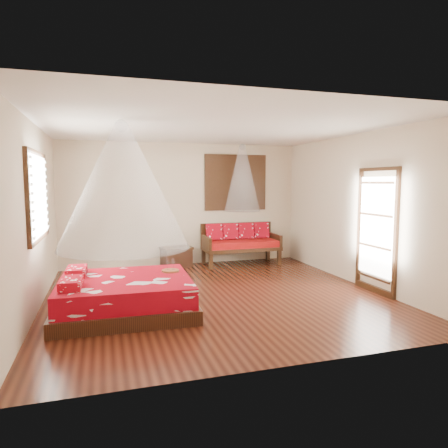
% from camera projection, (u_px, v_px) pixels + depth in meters
% --- Properties ---
extents(room, '(5.54, 5.54, 2.84)m').
position_uv_depth(room, '(215.00, 213.00, 6.62)').
color(room, black).
rests_on(room, ground).
extents(bed, '(2.02, 1.85, 0.63)m').
position_uv_depth(bed, '(125.00, 295.00, 5.88)').
color(bed, black).
rests_on(bed, floor).
extents(daybed, '(1.76, 0.78, 0.94)m').
position_uv_depth(daybed, '(240.00, 242.00, 9.34)').
color(daybed, black).
rests_on(daybed, floor).
extents(storage_chest, '(0.74, 0.60, 0.46)m').
position_uv_depth(storage_chest, '(176.00, 257.00, 9.00)').
color(storage_chest, black).
rests_on(storage_chest, floor).
extents(shutter_panel, '(1.52, 0.06, 1.32)m').
position_uv_depth(shutter_panel, '(236.00, 183.00, 9.52)').
color(shutter_panel, black).
rests_on(shutter_panel, wall_back).
extents(window_left, '(0.10, 1.74, 1.34)m').
position_uv_depth(window_left, '(38.00, 196.00, 5.99)').
color(window_left, black).
rests_on(window_left, wall_left).
extents(glazed_door, '(0.08, 1.02, 2.16)m').
position_uv_depth(glazed_door, '(376.00, 231.00, 6.87)').
color(glazed_door, black).
rests_on(glazed_door, floor).
extents(wine_tray, '(0.28, 0.28, 0.22)m').
position_uv_depth(wine_tray, '(170.00, 268.00, 6.30)').
color(wine_tray, brown).
rests_on(wine_tray, bed).
extents(mosquito_net_main, '(1.89, 1.89, 1.80)m').
position_uv_depth(mosquito_net_main, '(123.00, 186.00, 5.72)').
color(mosquito_net_main, silver).
rests_on(mosquito_net_main, ceiling).
extents(mosquito_net_daybed, '(0.82, 0.82, 1.50)m').
position_uv_depth(mosquito_net_daybed, '(242.00, 178.00, 9.06)').
color(mosquito_net_daybed, silver).
rests_on(mosquito_net_daybed, ceiling).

